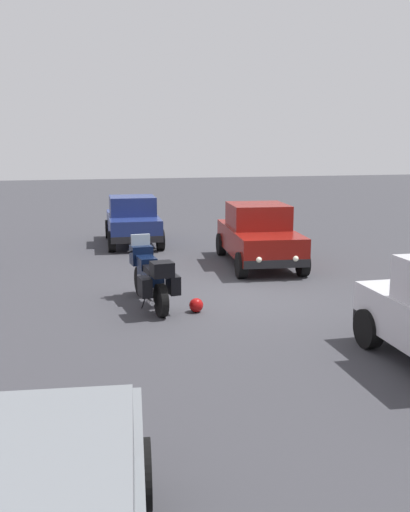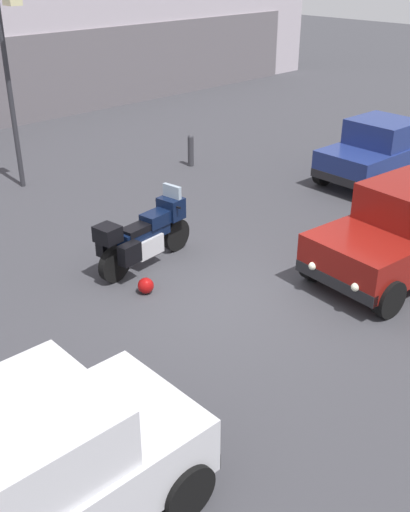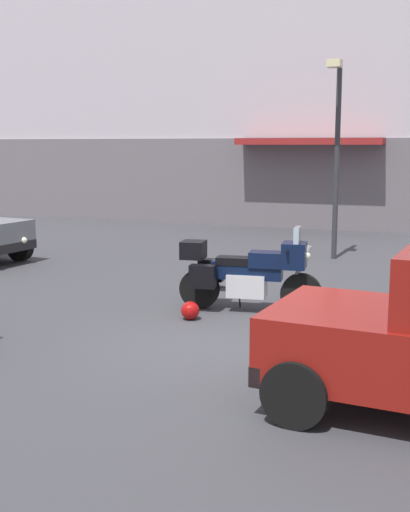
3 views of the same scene
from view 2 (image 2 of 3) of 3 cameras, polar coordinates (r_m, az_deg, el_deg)
name	(u,v)px [view 2 (image 2 of 3)]	position (r m, az deg, el deg)	size (l,w,h in m)	color
ground_plane	(226,296)	(10.38, 2.00, -3.73)	(80.00, 80.00, 0.00)	#38383D
motorcycle	(144,235)	(11.13, -5.72, 1.98)	(2.26, 0.86, 1.36)	black
helmet	(146,286)	(10.44, -5.58, -2.78)	(0.28, 0.28, 0.28)	#990C0C
car_hatchback_near	(16,486)	(6.31, -17.28, -19.86)	(3.90, 1.84, 1.64)	silver
car_compact_side	(380,151)	(15.97, 16.12, 9.42)	(3.52, 1.81, 1.56)	navy
car_wagon_end	(408,230)	(11.39, 18.45, 2.29)	(3.98, 2.11, 1.64)	maroon
streetlamp_curbside	(10,74)	(15.07, -17.78, 15.91)	(0.28, 0.94, 4.44)	#2D2D33
bollard_curbside	(191,149)	(16.59, -1.35, 9.97)	(0.16, 0.16, 0.87)	#333338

